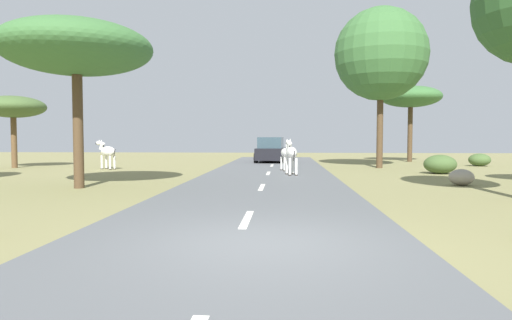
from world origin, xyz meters
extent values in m
plane|color=olive|center=(0.00, 0.00, 0.00)|extent=(90.00, 90.00, 0.00)
cube|color=#56595B|center=(-0.45, 0.00, 0.03)|extent=(6.00, 64.00, 0.05)
cube|color=silver|center=(-0.45, 2.00, 0.05)|extent=(0.16, 2.00, 0.01)
cube|color=silver|center=(-0.45, 8.00, 0.05)|extent=(0.16, 2.00, 0.01)
cube|color=silver|center=(-0.45, 14.00, 0.05)|extent=(0.16, 2.00, 0.01)
cube|color=silver|center=(-0.45, 20.00, 0.05)|extent=(0.16, 2.00, 0.01)
cube|color=silver|center=(-0.45, 26.00, 0.05)|extent=(0.16, 2.00, 0.01)
ellipsoid|color=silver|center=(0.37, 15.71, 0.97)|extent=(0.65, 1.11, 0.49)
cylinder|color=silver|center=(0.32, 15.35, 0.41)|extent=(0.13, 0.13, 0.71)
cylinder|color=#28231E|center=(0.32, 15.35, 0.07)|extent=(0.15, 0.15, 0.05)
cylinder|color=silver|center=(0.58, 15.41, 0.41)|extent=(0.13, 0.13, 0.71)
cylinder|color=#28231E|center=(0.58, 15.41, 0.07)|extent=(0.15, 0.15, 0.05)
cylinder|color=silver|center=(0.16, 16.01, 0.41)|extent=(0.13, 0.13, 0.71)
cylinder|color=#28231E|center=(0.16, 16.01, 0.07)|extent=(0.15, 0.15, 0.05)
cylinder|color=silver|center=(0.42, 16.08, 0.41)|extent=(0.13, 0.13, 0.71)
cylinder|color=#28231E|center=(0.42, 16.08, 0.07)|extent=(0.15, 0.15, 0.05)
cylinder|color=silver|center=(0.49, 15.23, 1.23)|extent=(0.27, 0.41, 0.42)
cube|color=black|center=(0.49, 15.23, 1.31)|extent=(0.12, 0.34, 0.29)
ellipsoid|color=silver|center=(0.55, 14.99, 1.38)|extent=(0.29, 0.49, 0.23)
ellipsoid|color=black|center=(0.59, 14.81, 1.37)|extent=(0.17, 0.19, 0.14)
cone|color=silver|center=(0.46, 15.08, 1.50)|extent=(0.10, 0.10, 0.13)
cone|color=silver|center=(0.59, 15.11, 1.50)|extent=(0.10, 0.10, 0.13)
cylinder|color=black|center=(0.25, 16.22, 0.88)|extent=(0.07, 0.15, 0.42)
ellipsoid|color=silver|center=(0.64, 13.12, 1.06)|extent=(0.66, 1.21, 0.54)
cylinder|color=silver|center=(0.72, 13.51, 0.44)|extent=(0.13, 0.13, 0.78)
cylinder|color=#28231E|center=(0.72, 13.51, 0.08)|extent=(0.15, 0.15, 0.05)
cylinder|color=silver|center=(0.43, 13.46, 0.44)|extent=(0.13, 0.13, 0.78)
cylinder|color=#28231E|center=(0.43, 13.46, 0.08)|extent=(0.15, 0.15, 0.05)
cylinder|color=silver|center=(0.85, 12.78, 0.44)|extent=(0.13, 0.13, 0.78)
cylinder|color=#28231E|center=(0.85, 12.78, 0.08)|extent=(0.15, 0.15, 0.05)
cylinder|color=silver|center=(0.57, 12.72, 0.44)|extent=(0.13, 0.13, 0.78)
cylinder|color=#28231E|center=(0.57, 12.72, 0.08)|extent=(0.15, 0.15, 0.05)
cylinder|color=silver|center=(0.54, 13.66, 1.34)|extent=(0.28, 0.44, 0.46)
cube|color=black|center=(0.54, 13.66, 1.43)|extent=(0.11, 0.38, 0.32)
ellipsoid|color=silver|center=(0.49, 13.92, 1.51)|extent=(0.30, 0.53, 0.25)
ellipsoid|color=black|center=(0.45, 14.12, 1.49)|extent=(0.18, 0.20, 0.15)
cone|color=silver|center=(0.59, 13.81, 1.64)|extent=(0.11, 0.11, 0.15)
cone|color=silver|center=(0.44, 13.79, 1.64)|extent=(0.11, 0.11, 0.15)
cylinder|color=black|center=(0.75, 12.55, 0.96)|extent=(0.07, 0.17, 0.46)
ellipsoid|color=silver|center=(-9.43, 16.76, 1.01)|extent=(1.21, 1.00, 0.54)
cylinder|color=silver|center=(-9.67, 17.08, 0.39)|extent=(0.16, 0.16, 0.78)
cylinder|color=#28231E|center=(-9.67, 17.08, 0.03)|extent=(0.18, 0.18, 0.05)
cylinder|color=silver|center=(-9.82, 16.84, 0.39)|extent=(0.16, 0.16, 0.78)
cylinder|color=#28231E|center=(-9.82, 16.84, 0.03)|extent=(0.18, 0.18, 0.05)
cylinder|color=silver|center=(-9.04, 16.68, 0.39)|extent=(0.16, 0.16, 0.78)
cylinder|color=#28231E|center=(-9.04, 16.68, 0.03)|extent=(0.18, 0.18, 0.05)
cylinder|color=silver|center=(-9.19, 16.44, 0.39)|extent=(0.16, 0.16, 0.78)
cylinder|color=#28231E|center=(-9.19, 16.44, 0.03)|extent=(0.18, 0.18, 0.05)
cylinder|color=silver|center=(-9.89, 17.05, 1.28)|extent=(0.45, 0.39, 0.46)
cube|color=black|center=(-9.89, 17.05, 1.38)|extent=(0.34, 0.24, 0.32)
ellipsoid|color=silver|center=(-10.12, 17.19, 1.45)|extent=(0.53, 0.44, 0.25)
ellipsoid|color=black|center=(-10.29, 17.30, 1.43)|extent=(0.22, 0.22, 0.15)
cone|color=silver|center=(-9.97, 17.19, 1.58)|extent=(0.13, 0.13, 0.14)
cone|color=silver|center=(-10.05, 17.07, 1.58)|extent=(0.13, 0.13, 0.14)
cylinder|color=black|center=(-8.95, 16.45, 0.90)|extent=(0.16, 0.12, 0.46)
cube|color=black|center=(-0.64, 24.07, 0.63)|extent=(2.08, 4.31, 0.80)
cube|color=#334751|center=(-0.65, 23.87, 1.41)|extent=(1.79, 2.31, 0.76)
cube|color=black|center=(-0.49, 26.23, 0.36)|extent=(1.72, 0.28, 0.24)
cylinder|color=black|center=(0.35, 25.36, 0.39)|extent=(0.27, 0.69, 0.68)
cylinder|color=black|center=(-1.44, 25.48, 0.39)|extent=(0.27, 0.69, 0.68)
cylinder|color=black|center=(0.17, 22.66, 0.39)|extent=(0.27, 0.69, 0.68)
cylinder|color=black|center=(-1.63, 22.79, 0.39)|extent=(0.27, 0.69, 0.68)
cylinder|color=#4C3823|center=(5.81, 18.88, 2.21)|extent=(0.36, 0.36, 4.41)
sphere|color=#386633|center=(5.81, 18.88, 6.53)|extent=(5.30, 5.30, 5.30)
cylinder|color=brown|center=(-15.36, 17.60, 1.46)|extent=(0.32, 0.32, 2.91)
ellipsoid|color=#425B2D|center=(-15.36, 17.60, 3.54)|extent=(3.59, 3.59, 1.25)
cylinder|color=#4C3823|center=(9.45, 25.85, 1.98)|extent=(0.35, 0.35, 3.97)
ellipsoid|color=#386633|center=(9.45, 25.85, 4.73)|extent=(4.36, 4.36, 1.53)
cylinder|color=#4C3823|center=(-6.78, 7.75, 1.95)|extent=(0.34, 0.34, 3.90)
ellipsoid|color=#386633|center=(-6.78, 7.75, 4.80)|extent=(5.13, 5.13, 1.80)
ellipsoid|color=#425B2D|center=(12.34, 20.98, 0.39)|extent=(1.30, 1.17, 0.78)
ellipsoid|color=#425B2D|center=(7.87, 14.88, 0.46)|extent=(1.54, 1.39, 0.92)
ellipsoid|color=gray|center=(6.80, 9.50, 0.30)|extent=(0.89, 0.82, 0.60)
camera|label=1|loc=(0.34, -7.07, 1.74)|focal=31.03mm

